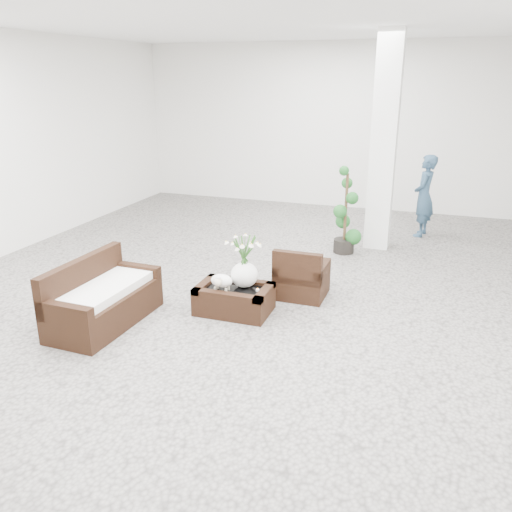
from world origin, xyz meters
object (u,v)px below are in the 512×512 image
(coffee_table, at_px, (234,300))
(armchair, at_px, (302,271))
(topiary, at_px, (346,211))
(loveseat, at_px, (104,293))

(coffee_table, height_order, armchair, armchair)
(coffee_table, distance_m, armchair, 1.04)
(armchair, bearing_deg, topiary, -95.54)
(topiary, bearing_deg, coffee_table, -107.42)
(coffee_table, height_order, loveseat, loveseat)
(loveseat, distance_m, topiary, 4.21)
(loveseat, bearing_deg, coffee_table, -56.81)
(loveseat, relative_size, topiary, 1.02)
(coffee_table, xyz_separation_m, topiary, (0.87, 2.78, 0.55))
(coffee_table, xyz_separation_m, armchair, (0.66, 0.78, 0.19))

